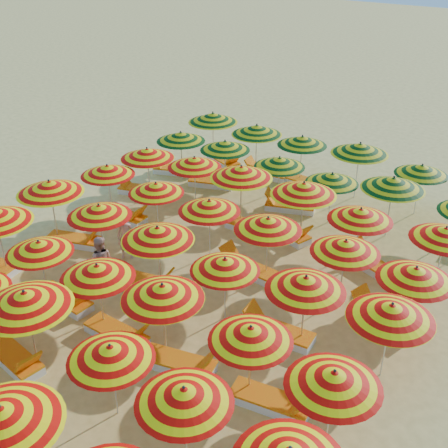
% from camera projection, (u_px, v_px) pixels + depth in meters
% --- Properties ---
extents(ground, '(120.00, 120.00, 0.00)m').
position_uv_depth(ground, '(214.00, 281.00, 15.85)').
color(ground, '#F5D06D').
rests_on(ground, ground).
extents(umbrella_3, '(2.48, 2.48, 2.14)m').
position_uv_depth(umbrella_3, '(2.00, 416.00, 9.11)').
color(umbrella_3, silver).
rests_on(umbrella_3, ground).
extents(umbrella_8, '(2.62, 2.62, 2.14)m').
position_uv_depth(umbrella_8, '(25.00, 300.00, 11.90)').
color(umbrella_8, silver).
rests_on(umbrella_8, ground).
extents(umbrella_9, '(1.77, 1.77, 1.84)m').
position_uv_depth(umbrella_9, '(110.00, 353.00, 10.83)').
color(umbrella_9, silver).
rests_on(umbrella_9, ground).
extents(umbrella_10, '(2.31, 2.31, 1.89)m').
position_uv_depth(umbrella_10, '(184.00, 396.00, 9.80)').
color(umbrella_10, silver).
rests_on(umbrella_10, ground).
extents(umbrella_13, '(2.17, 2.17, 1.83)m').
position_uv_depth(umbrella_13, '(39.00, 247.00, 14.33)').
color(umbrella_13, silver).
rests_on(umbrella_13, ground).
extents(umbrella_14, '(1.92, 1.92, 1.91)m').
position_uv_depth(umbrella_14, '(97.00, 271.00, 13.23)').
color(umbrella_14, silver).
rests_on(umbrella_14, ground).
extents(umbrella_15, '(2.26, 2.26, 2.00)m').
position_uv_depth(umbrella_15, '(163.00, 292.00, 12.36)').
color(umbrella_15, silver).
rests_on(umbrella_15, ground).
extents(umbrella_16, '(1.87, 1.87, 1.86)m').
position_uv_depth(umbrella_16, '(251.00, 334.00, 11.30)').
color(umbrella_16, silver).
rests_on(umbrella_16, ground).
extents(umbrella_17, '(1.90, 1.90, 1.92)m').
position_uv_depth(umbrella_17, '(334.00, 379.00, 10.11)').
color(umbrella_17, silver).
rests_on(umbrella_17, ground).
extents(umbrella_18, '(2.63, 2.63, 2.15)m').
position_uv_depth(umbrella_18, '(50.00, 187.00, 16.89)').
color(umbrella_18, silver).
rests_on(umbrella_18, ground).
extents(umbrella_19, '(2.26, 2.26, 1.96)m').
position_uv_depth(umbrella_19, '(99.00, 211.00, 15.89)').
color(umbrella_19, silver).
rests_on(umbrella_19, ground).
extents(umbrella_20, '(2.09, 2.09, 2.05)m').
position_uv_depth(umbrella_20, '(158.00, 234.00, 14.56)').
color(umbrella_20, silver).
rests_on(umbrella_20, ground).
extents(umbrella_21, '(2.29, 2.29, 1.84)m').
position_uv_depth(umbrella_21, '(225.00, 265.00, 13.60)').
color(umbrella_21, silver).
rests_on(umbrella_21, ground).
extents(umbrella_22, '(2.35, 2.35, 1.98)m').
position_uv_depth(umbrella_22, '(306.00, 284.00, 12.67)').
color(umbrella_22, silver).
rests_on(umbrella_22, ground).
extents(umbrella_23, '(2.08, 2.08, 2.00)m').
position_uv_depth(umbrella_23, '(391.00, 312.00, 11.74)').
color(umbrella_23, silver).
rests_on(umbrella_23, ground).
extents(umbrella_24, '(2.31, 2.31, 1.91)m').
position_uv_depth(umbrella_24, '(107.00, 170.00, 18.55)').
color(umbrella_24, silver).
rests_on(umbrella_24, ground).
extents(umbrella_25, '(2.29, 2.29, 1.86)m').
position_uv_depth(umbrella_25, '(156.00, 188.00, 17.43)').
color(umbrella_25, silver).
rests_on(umbrella_25, ground).
extents(umbrella_26, '(1.85, 1.85, 1.93)m').
position_uv_depth(umbrella_26, '(209.00, 206.00, 16.21)').
color(umbrella_26, silver).
rests_on(umbrella_26, ground).
extents(umbrella_27, '(2.38, 2.38, 1.99)m').
position_uv_depth(umbrella_27, '(268.00, 224.00, 15.14)').
color(umbrella_27, silver).
rests_on(umbrella_27, ground).
extents(umbrella_28, '(2.03, 2.03, 1.91)m').
position_uv_depth(umbrella_28, '(346.00, 247.00, 14.23)').
color(umbrella_28, silver).
rests_on(umbrella_28, ground).
extents(umbrella_29, '(1.89, 1.89, 1.92)m').
position_uv_depth(umbrella_29, '(416.00, 274.00, 13.10)').
color(umbrella_29, silver).
rests_on(umbrella_29, ground).
extents(umbrella_30, '(2.15, 2.15, 2.01)m').
position_uv_depth(umbrella_30, '(147.00, 153.00, 19.62)').
color(umbrella_30, silver).
rests_on(umbrella_30, ground).
extents(umbrella_31, '(1.86, 1.86, 1.96)m').
position_uv_depth(umbrella_31, '(194.00, 162.00, 19.03)').
color(umbrella_31, silver).
rests_on(umbrella_31, ground).
extents(umbrella_32, '(2.14, 2.14, 2.15)m').
position_uv_depth(umbrella_32, '(241.00, 172.00, 17.87)').
color(umbrella_32, silver).
rests_on(umbrella_32, ground).
extents(umbrella_33, '(2.30, 2.30, 2.13)m').
position_uv_depth(umbrella_33, '(304.00, 189.00, 16.80)').
color(umbrella_33, silver).
rests_on(umbrella_33, ground).
extents(umbrella_34, '(2.32, 2.32, 1.95)m').
position_uv_depth(umbrella_34, '(361.00, 215.00, 15.69)').
color(umbrella_34, silver).
rests_on(umbrella_34, ground).
extents(umbrella_35, '(2.36, 2.36, 1.96)m').
position_uv_depth(umbrella_35, '(446.00, 234.00, 14.73)').
color(umbrella_35, silver).
rests_on(umbrella_35, ground).
extents(umbrella_36, '(2.39, 2.39, 1.97)m').
position_uv_depth(umbrella_36, '(181.00, 137.00, 21.26)').
color(umbrella_36, silver).
rests_on(umbrella_36, ground).
extents(umbrella_37, '(2.44, 2.44, 1.95)m').
position_uv_depth(umbrella_37, '(225.00, 146.00, 20.47)').
color(umbrella_37, silver).
rests_on(umbrella_37, ground).
extents(umbrella_38, '(2.26, 2.26, 1.88)m').
position_uv_depth(umbrella_38, '(280.00, 162.00, 19.23)').
color(umbrella_38, silver).
rests_on(umbrella_38, ground).
extents(umbrella_39, '(2.21, 2.21, 1.84)m').
position_uv_depth(umbrella_39, '(332.00, 178.00, 18.11)').
color(umbrella_39, silver).
rests_on(umbrella_39, ground).
extents(umbrella_40, '(2.44, 2.44, 2.10)m').
position_uv_depth(umbrella_40, '(393.00, 183.00, 17.22)').
color(umbrella_40, silver).
rests_on(umbrella_40, ground).
extents(umbrella_42, '(2.64, 2.64, 2.15)m').
position_uv_depth(umbrella_42, '(213.00, 118.00, 22.80)').
color(umbrella_42, silver).
rests_on(umbrella_42, ground).
extents(umbrella_43, '(1.98, 1.98, 2.09)m').
position_uv_depth(umbrella_43, '(257.00, 130.00, 21.62)').
color(umbrella_43, silver).
rests_on(umbrella_43, ground).
extents(umbrella_44, '(2.07, 2.07, 1.97)m').
position_uv_depth(umbrella_44, '(302.00, 141.00, 20.85)').
color(umbrella_44, silver).
rests_on(umbrella_44, ground).
extents(umbrella_45, '(2.58, 2.58, 2.15)m').
position_uv_depth(umbrella_45, '(360.00, 149.00, 19.70)').
color(umbrella_45, silver).
rests_on(umbrella_45, ground).
extents(umbrella_46, '(1.85, 1.85, 1.87)m').
position_uv_depth(umbrella_46, '(422.00, 170.00, 18.66)').
color(umbrella_46, silver).
rests_on(umbrella_46, ground).
extents(lounger_5, '(1.79, 0.79, 0.69)m').
position_uv_depth(lounger_5, '(15.00, 359.00, 12.81)').
color(lounger_5, white).
rests_on(lounger_5, ground).
extents(lounger_8, '(1.75, 0.65, 0.69)m').
position_uv_depth(lounger_8, '(66.00, 300.00, 14.80)').
color(lounger_8, white).
rests_on(lounger_8, ground).
extents(lounger_9, '(1.74, 0.59, 0.69)m').
position_uv_depth(lounger_9, '(118.00, 334.00, 13.58)').
color(lounger_9, white).
rests_on(lounger_9, ground).
extents(lounger_10, '(1.82, 0.98, 0.69)m').
position_uv_depth(lounger_10, '(181.00, 363.00, 12.69)').
color(lounger_10, white).
rests_on(lounger_10, ground).
extents(lounger_11, '(1.81, 0.87, 0.69)m').
position_uv_depth(lounger_11, '(272.00, 401.00, 11.69)').
color(lounger_11, white).
rests_on(lounger_11, ground).
extents(lounger_12, '(1.83, 1.13, 0.69)m').
position_uv_depth(lounger_12, '(75.00, 240.00, 17.55)').
color(lounger_12, white).
rests_on(lounger_12, ground).
extents(lounger_13, '(1.81, 0.92, 0.69)m').
position_uv_depth(lounger_13, '(144.00, 282.00, 15.52)').
color(lounger_13, white).
rests_on(lounger_13, ground).
extents(lounger_14, '(1.78, 0.74, 0.69)m').
position_uv_depth(lounger_14, '(277.00, 332.00, 13.66)').
color(lounger_14, white).
rests_on(lounger_14, ground).
extents(lounger_15, '(1.77, 0.69, 0.69)m').
position_uv_depth(lounger_15, '(124.00, 216.00, 18.96)').
color(lounger_15, white).
rests_on(lounger_15, ground).
extents(lounger_16, '(1.77, 0.69, 0.69)m').
position_uv_depth(lounger_16, '(247.00, 268.00, 16.16)').
color(lounger_16, white).
rests_on(lounger_16, ground).
extents(lounger_17, '(1.83, 1.03, 0.69)m').
position_uv_depth(lounger_17, '(382.00, 318.00, 14.11)').
color(lounger_17, white).
rests_on(lounger_17, ground).
extents(lounger_18, '(1.83, 1.11, 0.69)m').
position_uv_depth(lounger_18, '(141.00, 190.00, 20.80)').
color(lounger_18, white).
rests_on(lounger_18, ground).
extents(lounger_19, '(1.73, 0.58, 0.69)m').
position_uv_depth(lounger_19, '(252.00, 228.00, 18.25)').
color(lounger_19, white).
rests_on(lounger_19, ground).
extents(lounger_20, '(1.83, 1.07, 0.69)m').
position_uv_depth(lounger_20, '(288.00, 233.00, 17.95)').
color(lounger_20, white).
rests_on(lounger_20, ground).
extents(lounger_21, '(1.82, 1.18, 0.69)m').
position_uv_depth(lounger_21, '(372.00, 265.00, 16.27)').
color(lounger_21, white).
rests_on(lounger_21, ground).
extents(lounger_22, '(1.82, 1.18, 0.69)m').
position_uv_depth(lounger_22, '(174.00, 170.00, 22.48)').
color(lounger_22, white).
rests_on(lounger_22, ground).
extents(lounger_23, '(1.83, 1.14, 0.69)m').
position_uv_depth(lounger_23, '(213.00, 182.00, 21.39)').
color(lounger_23, white).
rests_on(lounger_23, ground).
extents(lounger_24, '(1.83, 1.15, 0.69)m').
position_uv_depth(lounger_24, '(289.00, 206.00, 19.62)').
color(lounger_24, white).
rests_on(lounger_24, ground).
extents(lounger_26, '(1.83, 1.16, 0.69)m').
position_uv_depth(lounger_26, '(224.00, 161.00, 23.27)').
color(lounger_26, white).
rests_on(lounger_26, ground).
extents(lounger_27, '(1.79, 0.79, 0.69)m').
position_uv_depth(lounger_27, '(266.00, 174.00, 22.14)').
color(lounger_27, white).
rests_on(lounger_27, ground).
extents(lounger_28, '(1.77, 0.70, 0.69)m').
position_uv_depth(lounger_28, '(286.00, 176.00, 21.91)').
color(lounger_28, white).
rests_on(lounger_28, ground).
extents(beachgoer_a, '(0.63, 0.56, 1.44)m').
position_uv_depth(beachgoer_a, '(126.00, 237.00, 16.60)').
color(beachgoer_a, tan).
rests_on(beachgoer_a, ground).
extents(beachgoer_b, '(0.93, 0.91, 1.51)m').
position_uv_depth(beachgoer_b, '(100.00, 261.00, 15.33)').
color(beachgoer_b, tan).
rests_on(beachgoer_b, ground).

